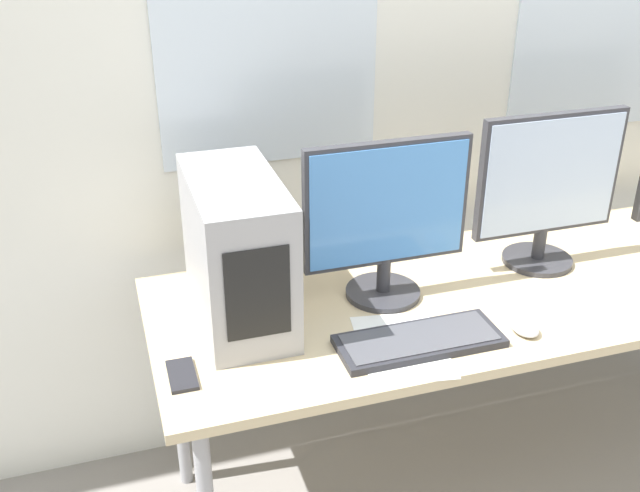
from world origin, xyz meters
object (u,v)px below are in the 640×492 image
(monitor_main, at_px, (386,217))
(monitor_right_near, at_px, (548,186))
(keyboard, at_px, (419,341))
(pc_tower, at_px, (237,250))
(cell_phone, at_px, (182,375))
(mouse, at_px, (524,327))

(monitor_main, distance_m, monitor_right_near, 0.51)
(monitor_right_near, bearing_deg, keyboard, -150.47)
(pc_tower, xyz_separation_m, cell_phone, (-0.19, -0.23, -0.19))
(pc_tower, relative_size, monitor_main, 1.01)
(monitor_right_near, distance_m, keyboard, 0.64)
(monitor_right_near, xyz_separation_m, mouse, (-0.24, -0.32, -0.23))
(pc_tower, xyz_separation_m, monitor_right_near, (0.91, 0.02, 0.05))
(pc_tower, height_order, cell_phone, pc_tower)
(monitor_main, height_order, monitor_right_near, monitor_right_near)
(pc_tower, relative_size, monitor_right_near, 1.00)
(keyboard, xyz_separation_m, cell_phone, (-0.58, 0.04, -0.01))
(pc_tower, relative_size, cell_phone, 3.69)
(monitor_right_near, relative_size, cell_phone, 3.70)
(pc_tower, bearing_deg, monitor_right_near, 1.41)
(monitor_main, bearing_deg, keyboard, -90.82)
(pc_tower, height_order, mouse, pc_tower)
(pc_tower, distance_m, monitor_main, 0.40)
(keyboard, height_order, mouse, mouse)
(monitor_right_near, bearing_deg, mouse, -126.69)
(pc_tower, distance_m, monitor_right_near, 0.91)
(pc_tower, xyz_separation_m, mouse, (0.67, -0.30, -0.18))
(monitor_right_near, bearing_deg, cell_phone, -167.22)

